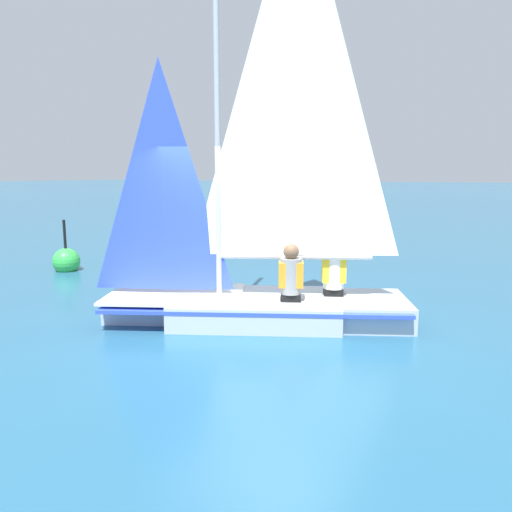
% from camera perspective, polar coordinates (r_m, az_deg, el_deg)
% --- Properties ---
extents(ground_plane, '(260.00, 260.00, 0.00)m').
position_cam_1_polar(ground_plane, '(7.39, 0.00, -7.30)').
color(ground_plane, '#235675').
extents(sailboat_main, '(3.15, 4.49, 6.15)m').
position_cam_1_polar(sailboat_main, '(7.18, 0.24, -0.29)').
color(sailboat_main, '#B2BCCC').
rests_on(sailboat_main, ground_plane).
extents(sailor_helm, '(0.40, 0.42, 1.16)m').
position_cam_1_polar(sailor_helm, '(7.04, 4.00, -2.97)').
color(sailor_helm, black).
rests_on(sailor_helm, ground_plane).
extents(sailor_crew, '(0.40, 0.42, 1.16)m').
position_cam_1_polar(sailor_crew, '(7.42, 8.86, -2.31)').
color(sailor_crew, black).
rests_on(sailor_crew, ground_plane).
extents(buoy_marker, '(0.59, 0.59, 1.22)m').
position_cam_1_polar(buoy_marker, '(11.81, -20.86, -0.54)').
color(buoy_marker, green).
rests_on(buoy_marker, ground_plane).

